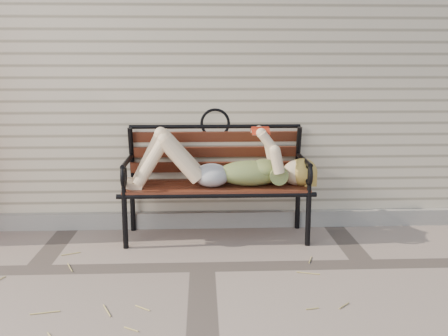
{
  "coord_description": "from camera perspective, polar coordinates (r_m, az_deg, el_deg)",
  "views": [
    {
      "loc": [
        0.01,
        -3.56,
        1.49
      ],
      "look_at": [
        0.18,
        0.46,
        0.67
      ],
      "focal_mm": 40.0,
      "sensor_mm": 36.0,
      "label": 1
    }
  ],
  "objects": [
    {
      "name": "ground",
      "position": [
        3.86,
        -2.48,
        -11.24
      ],
      "size": [
        80.0,
        80.0,
        0.0
      ],
      "primitive_type": "plane",
      "color": "gray",
      "rests_on": "ground"
    },
    {
      "name": "house_wall",
      "position": [
        6.56,
        -2.63,
        11.55
      ],
      "size": [
        8.0,
        4.0,
        3.0
      ],
      "primitive_type": "cube",
      "color": "beige",
      "rests_on": "ground"
    },
    {
      "name": "foundation_strip",
      "position": [
        4.74,
        -2.51,
        -5.88
      ],
      "size": [
        8.0,
        0.1,
        0.15
      ],
      "primitive_type": "cube",
      "color": "#9C958D",
      "rests_on": "ground"
    },
    {
      "name": "garden_bench",
      "position": [
        4.42,
        -0.92,
        0.28
      ],
      "size": [
        1.74,
        0.69,
        1.13
      ],
      "color": "black",
      "rests_on": "ground"
    },
    {
      "name": "reading_woman",
      "position": [
        4.28,
        -0.68,
        0.42
      ],
      "size": [
        1.64,
        0.37,
        0.52
      ],
      "color": "#093A44",
      "rests_on": "ground"
    },
    {
      "name": "straw_scatter",
      "position": [
        3.5,
        -10.04,
        -13.8
      ],
      "size": [
        2.84,
        1.61,
        0.01
      ],
      "color": "tan",
      "rests_on": "ground"
    }
  ]
}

